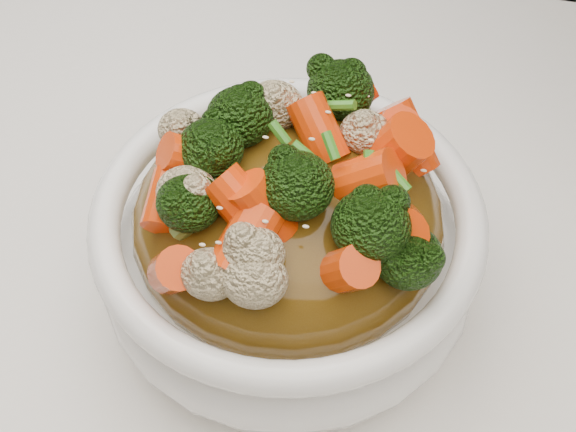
# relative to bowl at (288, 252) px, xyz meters

# --- Properties ---
(tablecloth) EXTENTS (1.20, 0.80, 0.04)m
(tablecloth) POSITION_rel_bowl_xyz_m (-0.03, -0.03, -0.06)
(tablecloth) COLOR white
(tablecloth) RESTS_ON dining_table
(bowl) EXTENTS (0.27, 0.27, 0.09)m
(bowl) POSITION_rel_bowl_xyz_m (0.00, 0.00, 0.00)
(bowl) COLOR white
(bowl) RESTS_ON tablecloth
(sauce_base) EXTENTS (0.22, 0.22, 0.10)m
(sauce_base) POSITION_rel_bowl_xyz_m (0.00, 0.00, 0.03)
(sauce_base) COLOR #51370E
(sauce_base) RESTS_ON bowl
(carrots) EXTENTS (0.22, 0.22, 0.05)m
(carrots) POSITION_rel_bowl_xyz_m (0.00, 0.00, 0.10)
(carrots) COLOR #E23B07
(carrots) RESTS_ON sauce_base
(broccoli) EXTENTS (0.22, 0.22, 0.05)m
(broccoli) POSITION_rel_bowl_xyz_m (0.00, 0.00, 0.09)
(broccoli) COLOR black
(broccoli) RESTS_ON sauce_base
(cauliflower) EXTENTS (0.22, 0.22, 0.04)m
(cauliflower) POSITION_rel_bowl_xyz_m (0.00, 0.00, 0.09)
(cauliflower) COLOR #CDBA8C
(cauliflower) RESTS_ON sauce_base
(scallions) EXTENTS (0.16, 0.16, 0.02)m
(scallions) POSITION_rel_bowl_xyz_m (0.00, 0.00, 0.10)
(scallions) COLOR #31781B
(scallions) RESTS_ON sauce_base
(sesame_seeds) EXTENTS (0.20, 0.20, 0.01)m
(sesame_seeds) POSITION_rel_bowl_xyz_m (0.00, 0.00, 0.10)
(sesame_seeds) COLOR beige
(sesame_seeds) RESTS_ON sauce_base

